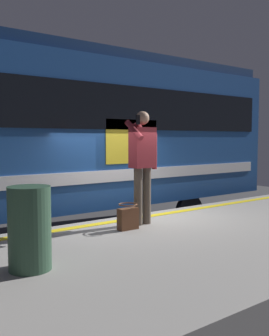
{
  "coord_description": "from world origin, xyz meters",
  "views": [
    {
      "loc": [
        4.13,
        5.65,
        2.4
      ],
      "look_at": [
        0.16,
        0.3,
        1.88
      ],
      "focal_mm": 40.76,
      "sensor_mm": 36.0,
      "label": 1
    }
  ],
  "objects": [
    {
      "name": "ground_plane",
      "position": [
        0.0,
        0.0,
        0.0
      ],
      "size": [
        24.91,
        24.91,
        0.0
      ],
      "primitive_type": "plane",
      "color": "#3D3D3F"
    },
    {
      "name": "platform",
      "position": [
        0.0,
        1.87,
        0.49
      ],
      "size": [
        12.98,
        3.73,
        0.98
      ],
      "primitive_type": "cube",
      "color": "gray",
      "rests_on": "ground"
    },
    {
      "name": "safety_line",
      "position": [
        0.0,
        0.3,
        0.99
      ],
      "size": [
        12.72,
        0.16,
        0.01
      ],
      "primitive_type": "cube",
      "color": "yellow",
      "rests_on": "platform"
    },
    {
      "name": "track_rail_near",
      "position": [
        0.0,
        -1.59,
        0.08
      ],
      "size": [
        16.87,
        0.08,
        0.16
      ],
      "primitive_type": "cube",
      "color": "slate",
      "rests_on": "ground"
    },
    {
      "name": "track_rail_far",
      "position": [
        0.0,
        -3.02,
        0.08
      ],
      "size": [
        16.87,
        0.08,
        0.16
      ],
      "primitive_type": "cube",
      "color": "slate",
      "rests_on": "ground"
    },
    {
      "name": "passenger",
      "position": [
        0.31,
        0.72,
        2.09
      ],
      "size": [
        0.57,
        0.55,
        1.86
      ],
      "color": "brown",
      "rests_on": "platform"
    },
    {
      "name": "handbag",
      "position": [
        0.72,
        0.89,
        1.17
      ],
      "size": [
        0.33,
        0.3,
        0.41
      ],
      "color": "#59331E",
      "rests_on": "platform"
    },
    {
      "name": "trash_bin",
      "position": [
        2.63,
        1.74,
        1.44
      ],
      "size": [
        0.46,
        0.46,
        0.91
      ],
      "primitive_type": "cylinder",
      "color": "#2D4C38",
      "rests_on": "platform"
    }
  ]
}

